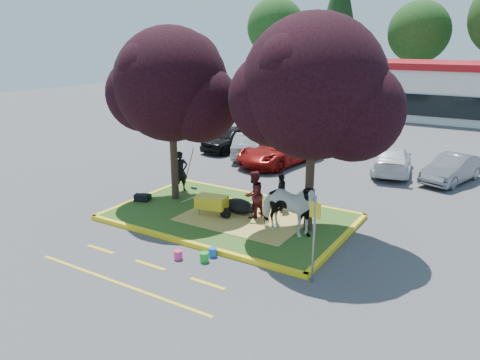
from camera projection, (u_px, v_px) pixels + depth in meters
The scene contains 32 objects.
ground at pixel (230, 219), 16.69m from camera, with size 90.00×90.00×0.00m, color #424244.
median_island at pixel (230, 217), 16.66m from camera, with size 8.00×5.00×0.15m, color #2D5019.
curb_near at pixel (185, 242), 14.56m from camera, with size 8.30×0.16×0.15m, color yellow.
curb_far at pixel (265, 197), 18.77m from camera, with size 8.30×0.16×0.15m, color yellow.
curb_left at pixel (144, 197), 18.71m from camera, with size 0.16×5.30×0.15m, color yellow.
curb_right at pixel (340, 242), 14.62m from camera, with size 0.16×5.30×0.15m, color yellow.
straw_bedding at pixel (244, 218), 16.34m from camera, with size 4.20×3.00×0.01m, color #D7C458.
tree_purple_left at pixel (171, 90), 17.13m from camera, with size 5.06×4.20×6.51m.
tree_purple_right at pixel (314, 94), 14.05m from camera, with size 5.30×4.40×6.82m.
fire_lane_stripe_a at pixel (101, 249), 14.26m from camera, with size 1.10×0.12×0.01m, color yellow.
fire_lane_stripe_b at pixel (150, 265), 13.26m from camera, with size 1.10×0.12×0.01m, color yellow.
fire_lane_stripe_c at pixel (208, 284), 12.26m from camera, with size 1.10×0.12×0.01m, color yellow.
fire_lane_long at pixel (119, 283), 12.28m from camera, with size 6.00×0.10×0.01m, color yellow.
retail_building at pixel (437, 89), 37.85m from camera, with size 20.40×8.40×4.40m.
treeline at pixel (454, 21), 44.50m from camera, with size 46.58×7.80×14.63m.
cow at pixel (287, 208), 14.74m from camera, with size 0.97×2.12×1.79m, color silver.
calf at pixel (239, 206), 16.76m from camera, with size 1.19×0.67×0.52m, color black.
handler at pixel (181, 171), 19.03m from camera, with size 0.60×0.40×1.66m, color black.
visitor_a at pixel (254, 195), 16.17m from camera, with size 0.82×0.64×1.68m, color #461417.
visitor_b at pixel (281, 192), 16.89m from camera, with size 0.82×0.34×1.40m, color black.
wheelbarrow at pixel (212, 202), 16.42m from camera, with size 1.92×0.81×0.72m.
gear_bag_dark at pixel (142, 198), 18.01m from camera, with size 0.53×0.29×0.27m, color black.
gear_bag_green at pixel (146, 197), 18.21m from camera, with size 0.40×0.25×0.21m, color black.
sign_post at pixel (314, 230), 11.90m from camera, with size 0.33×0.12×2.41m.
bucket_green at pixel (204, 257), 13.44m from camera, with size 0.26×0.26×0.28m, color green.
bucket_pink at pixel (178, 255), 13.59m from camera, with size 0.25×0.25×0.27m, color #F43684.
bucket_blue at pixel (213, 252), 13.77m from camera, with size 0.25×0.25×0.27m, color blue.
car_black at pixel (231, 139), 26.73m from camera, with size 1.62×4.02×1.37m, color black.
car_silver at pixel (250, 145), 25.26m from camera, with size 1.41×4.05×1.33m, color #92969A.
car_red at pixel (280, 150), 23.84m from camera, with size 2.35×5.10×1.42m, color maroon.
car_white at pixel (392, 160), 22.29m from camera, with size 1.75×4.31×1.25m, color white.
car_grey at pixel (452, 169), 20.78m from camera, with size 1.30×3.72×1.23m, color slate.
Camera 1 is at (8.46, -13.08, 6.16)m, focal length 35.00 mm.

